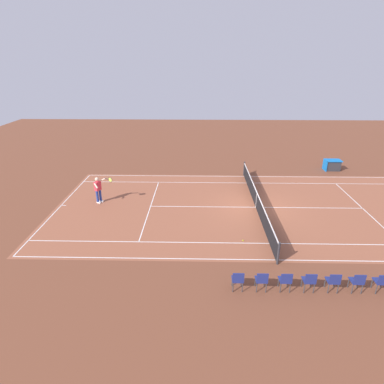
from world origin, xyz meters
The scene contains 14 objects.
ground_plane centered at (0.00, 0.00, 0.00)m, with size 60.00×60.00×0.00m, color brown.
court_slab centered at (0.00, 0.00, 0.00)m, with size 24.20×11.40×0.00m, color #935138.
court_line_markings centered at (0.00, 0.00, 0.00)m, with size 23.85×11.05×0.01m.
tennis_net centered at (0.00, 0.00, 0.49)m, with size 0.10×11.70×1.08m.
tennis_player_near centered at (9.65, -0.53, 0.93)m, with size 1.19×0.75×1.70m.
tennis_ball centered at (1.26, 3.91, 0.03)m, with size 0.07×0.07×0.07m, color #CCE01E.
spectator_chair_1 centered at (-3.50, 7.57, 0.52)m, with size 0.44×0.44×0.88m.
spectator_chair_2 centered at (-2.59, 7.57, 0.52)m, with size 0.44×0.44×0.88m.
spectator_chair_3 centered at (-1.68, 7.57, 0.52)m, with size 0.44×0.44×0.88m.
spectator_chair_4 centered at (-0.78, 7.57, 0.52)m, with size 0.44×0.44×0.88m.
spectator_chair_5 centered at (0.13, 7.57, 0.52)m, with size 0.44×0.44×0.88m.
spectator_chair_6 centered at (1.04, 7.57, 0.52)m, with size 0.44×0.44×0.88m.
spectator_chair_7 centered at (1.95, 7.57, 0.52)m, with size 0.44×0.44×0.88m.
equipment_cart_tarped centered at (-7.22, -7.16, 0.44)m, with size 1.25×0.84×0.85m.
Camera 1 is at (3.48, 17.64, 8.33)m, focal length 30.01 mm.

